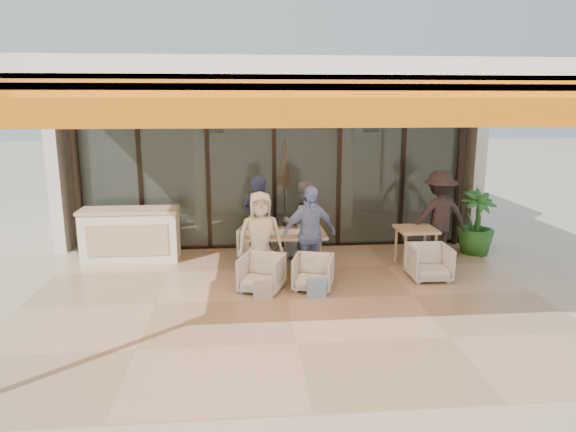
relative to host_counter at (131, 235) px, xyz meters
name	(u,v)px	position (x,y,z in m)	size (l,w,h in m)	color
ground	(287,301)	(2.81, -2.30, -0.53)	(70.00, 70.00, 0.00)	#C6B293
terrace_floor	(287,301)	(2.81, -2.30, -0.53)	(8.00, 6.00, 0.01)	tan
terrace_structure	(288,85)	(2.81, -2.56, 2.72)	(8.00, 6.00, 3.40)	silver
glass_storefront	(274,173)	(2.81, 0.70, 1.07)	(8.08, 0.10, 3.20)	#9EADA3
interior_block	(269,135)	(2.82, 3.02, 1.70)	(9.05, 3.62, 3.52)	silver
host_counter	(131,235)	(0.00, 0.00, 0.00)	(1.85, 0.65, 1.04)	silver
dining_table	(282,235)	(2.86, -0.89, 0.15)	(1.50, 0.90, 0.93)	tan
chair_far_left	(258,240)	(2.44, 0.06, -0.18)	(0.69, 0.64, 0.71)	silver
chair_far_right	(300,242)	(3.28, 0.06, -0.23)	(0.58, 0.55, 0.60)	silver
chair_near_left	(262,272)	(2.44, -1.84, -0.20)	(0.65, 0.61, 0.67)	silver
chair_near_right	(313,271)	(3.28, -1.84, -0.21)	(0.62, 0.58, 0.64)	silver
diner_navy	(259,221)	(2.44, -0.44, 0.33)	(0.63, 0.41, 1.72)	#191B38
diner_grey	(303,223)	(3.28, -0.44, 0.27)	(0.78, 0.61, 1.60)	slate
diner_cream	(260,237)	(2.44, -1.34, 0.25)	(0.76, 0.50, 1.56)	beige
diner_periwinkle	(309,234)	(3.28, -1.34, 0.29)	(0.96, 0.40, 1.64)	#7C94CF
tote_bag_cream	(263,290)	(2.44, -2.24, -0.36)	(0.30, 0.10, 0.34)	silver
tote_bag_blue	(316,288)	(3.28, -2.24, -0.36)	(0.30, 0.10, 0.34)	#99BFD8
side_table	(416,234)	(5.34, -0.80, 0.11)	(0.70, 0.70, 0.74)	tan
side_chair	(429,261)	(5.34, -1.55, -0.19)	(0.67, 0.63, 0.69)	silver
standing_woman	(439,216)	(5.91, -0.44, 0.35)	(1.13, 0.65, 1.76)	black
potted_palm	(476,223)	(6.82, -0.11, 0.12)	(0.73, 0.73, 1.31)	#1E5919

